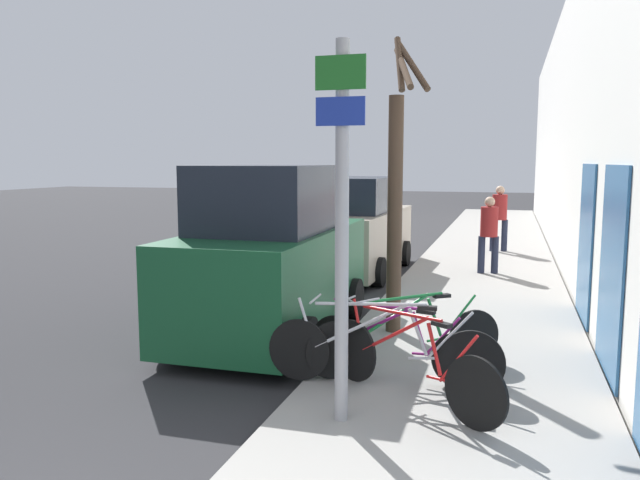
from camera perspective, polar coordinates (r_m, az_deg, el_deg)
name	(u,v)px	position (r m, az deg, el deg)	size (l,w,h in m)	color
ground_plane	(362,276)	(14.00, 3.84, -3.31)	(80.00, 80.00, 0.00)	#28282B
sidewalk_curb	(487,259)	(16.40, 14.98, -1.72)	(3.20, 32.00, 0.15)	gray
building_facade	(567,132)	(16.20, 21.62, 9.13)	(0.23, 32.00, 6.50)	silver
signpost	(342,225)	(5.62, 2.00, 1.42)	(0.45, 0.15, 3.46)	#939399
bicycle_0	(409,364)	(6.38, 8.10, -11.17)	(1.94, 1.32, 0.94)	black
bicycle_1	(382,351)	(6.76, 5.73, -10.03)	(2.53, 0.44, 0.95)	black
bicycle_2	(394,345)	(7.12, 6.74, -9.52)	(2.05, 0.60, 0.83)	black
bicycle_3	(407,338)	(7.31, 7.92, -8.87)	(2.01, 1.39, 0.90)	black
parked_car_0	(271,260)	(9.04, -4.48, -1.87)	(2.05, 4.18, 2.50)	#144728
parked_car_1	(356,230)	(14.19, 3.27, 0.95)	(2.03, 4.51, 2.20)	gray
pedestrian_near	(489,229)	(13.84, 15.19, 0.95)	(0.43, 0.37, 1.65)	#1E2338
pedestrian_far	(499,214)	(17.34, 16.08, 2.33)	(0.45, 0.39, 1.75)	#1E2338
street_tree	(396,197)	(8.69, 6.96, 3.91)	(0.65, 1.03, 4.07)	#4C3828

